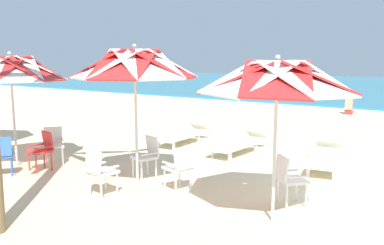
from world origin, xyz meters
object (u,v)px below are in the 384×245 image
Objects in this scene: beach_umbrella_1 at (135,65)px; plastic_chair_5 at (54,143)px; plastic_chair_3 at (147,154)px; beach_umbrella_0 at (277,79)px; sun_lounger_3 at (183,134)px; beachgoer_seated at (350,108)px; sun_lounger_1 at (325,156)px; plastic_chair_1 at (100,170)px; plastic_chair_2 at (180,166)px; sun_lounger_2 at (239,143)px; plastic_chair_0 at (289,177)px; beach_umbrella_2 at (10,69)px; plastic_chair_4 at (2,153)px; plastic_chair_6 at (42,148)px.

plastic_chair_5 is at bearing 177.38° from beach_umbrella_1.
beach_umbrella_0 is at bearing -11.49° from plastic_chair_3.
sun_lounger_3 is 9.75m from beachgoer_seated.
sun_lounger_1 is (5.41, 3.29, -0.22)m from plastic_chair_5.
plastic_chair_1 is (-0.14, -0.83, -1.86)m from beach_umbrella_1.
plastic_chair_1 is 1.00× the size of plastic_chair_2.
plastic_chair_0 is at bearing -49.25° from sun_lounger_2.
beach_umbrella_2 reaches higher than plastic_chair_0.
beach_umbrella_0 is at bearing -80.89° from beachgoer_seated.
plastic_chair_2 is 1.14m from plastic_chair_3.
sun_lounger_1 is at bearing 40.15° from plastic_chair_4.
beachgoer_seated is at bearing 90.53° from plastic_chair_2.
beach_umbrella_2 is at bearing -111.83° from sun_lounger_3.
plastic_chair_5 is (-5.61, -0.56, 0.00)m from plastic_chair_0.
plastic_chair_5 is (-3.67, -0.09, 0.00)m from plastic_chair_2.
plastic_chair_6 is (-3.39, -0.59, 0.00)m from plastic_chair_2.
plastic_chair_1 is at bearing -99.70° from beach_umbrella_1.
plastic_chair_2 is at bearing -118.61° from sun_lounger_1.
beachgoer_seated reaches higher than plastic_chair_3.
plastic_chair_3 is (-3.10, 0.63, -1.69)m from beach_umbrella_0.
plastic_chair_2 is 3.67m from plastic_chair_5.
beach_umbrella_2 reaches higher than plastic_chair_3.
beach_umbrella_2 is at bearing -146.55° from sun_lounger_1.
beach_umbrella_1 is at bearing -95.08° from sun_lounger_2.
plastic_chair_3 is 3.49m from sun_lounger_3.
sun_lounger_3 is at bearing -104.11° from beachgoer_seated.
beach_umbrella_0 is 2.92× the size of plastic_chair_1.
plastic_chair_4 and plastic_chair_5 have the same top height.
plastic_chair_2 reaches higher than sun_lounger_2.
plastic_chair_4 is 0.40× the size of sun_lounger_2.
plastic_chair_0 is at bearing 13.56° from plastic_chair_2.
beach_umbrella_0 is 3.99m from sun_lounger_1.
plastic_chair_4 is 0.94× the size of beachgoer_seated.
sun_lounger_1 is at bearing 36.39° from plastic_chair_6.
plastic_chair_4 is 5.68m from sun_lounger_2.
beach_umbrella_0 is 2.92× the size of plastic_chair_0.
beach_umbrella_2 is at bearing -169.92° from plastic_chair_6.
plastic_chair_1 is at bearing -5.68° from beach_umbrella_2.
plastic_chair_5 is at bearing -108.00° from sun_lounger_3.
plastic_chair_0 and plastic_chair_3 have the same top height.
sun_lounger_1 is 2.41× the size of beachgoer_seated.
plastic_chair_1 is at bearing -134.25° from plastic_chair_2.
sun_lounger_1 is 1.03× the size of sun_lounger_3.
plastic_chair_5 is (-5.68, 0.22, -1.69)m from beach_umbrella_0.
sun_lounger_2 is (2.83, 3.96, -0.22)m from plastic_chair_6.
plastic_chair_0 is (-0.06, 0.77, -1.69)m from beach_umbrella_0.
plastic_chair_3 is 3.09m from plastic_chair_4.
plastic_chair_3 is at bearing -134.70° from sun_lounger_1.
sun_lounger_3 is (-1.62, 3.74, -2.07)m from beach_umbrella_1.
beach_umbrella_1 reaches higher than plastic_chair_6.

